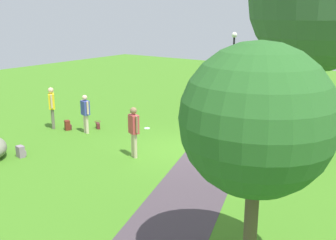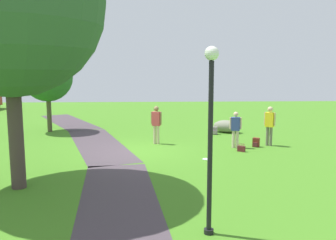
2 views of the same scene
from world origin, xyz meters
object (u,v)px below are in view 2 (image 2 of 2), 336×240
young_tree_near_path (47,77)px  handbag_on_grass (241,148)px  lamp_post (211,122)px  passerby_on_path (156,122)px  lawn_boulder (227,126)px  backpack_by_boulder (215,131)px  large_shade_tree (8,1)px  spare_backpack_on_lawn (256,143)px  woman_with_handbag (236,127)px  frisbee_on_grass (206,159)px  man_near_boulder (270,123)px

young_tree_near_path → handbag_on_grass: 11.18m
lamp_post → passerby_on_path: 9.17m
lawn_boulder → young_tree_near_path: bearing=85.4°
young_tree_near_path → backpack_by_boulder: young_tree_near_path is taller
large_shade_tree → young_tree_near_path: (9.51, 1.83, -2.18)m
spare_backpack_on_lawn → handbag_on_grass: bearing=134.8°
lamp_post → spare_backpack_on_lawn: bearing=-23.0°
young_tree_near_path → woman_with_handbag: young_tree_near_path is taller
lamp_post → frisbee_on_grass: size_ratio=15.47×
young_tree_near_path → woman_with_handbag: size_ratio=2.76×
young_tree_near_path → man_near_boulder: (-4.24, -10.93, -1.98)m
passerby_on_path → frisbee_on_grass: 3.63m
large_shade_tree → frisbee_on_grass: 8.37m
woman_with_handbag → backpack_by_boulder: woman_with_handbag is taller
lawn_boulder → frisbee_on_grass: 6.14m
handbag_on_grass → spare_backpack_on_lawn: (0.88, -0.89, 0.05)m
backpack_by_boulder → spare_backpack_on_lawn: bearing=-158.0°
lamp_post → handbag_on_grass: 8.02m
handbag_on_grass → lamp_post: bearing=160.5°
woman_with_handbag → frisbee_on_grass: size_ratio=6.46×
backpack_by_boulder → woman_with_handbag: bearing=-174.9°
woman_with_handbag → spare_backpack_on_lawn: size_ratio=3.96×
handbag_on_grass → woman_with_handbag: bearing=6.6°
backpack_by_boulder → lawn_boulder: bearing=-54.0°
man_near_boulder → backpack_by_boulder: 3.59m
young_tree_near_path → passerby_on_path: (-3.59, -5.87, -1.99)m
large_shade_tree → spare_backpack_on_lawn: (5.05, -8.44, -5.00)m
backpack_by_boulder → frisbee_on_grass: (-5.24, 1.31, -0.18)m
lamp_post → man_near_boulder: (8.37, -4.12, -1.30)m
lamp_post → woman_with_handbag: 8.51m
frisbee_on_grass → large_shade_tree: bearing=116.7°
lamp_post → handbag_on_grass: (7.27, -2.58, -2.19)m
woman_with_handbag → man_near_boulder: size_ratio=0.90×
passerby_on_path → backpack_by_boulder: 3.96m
lamp_post → handbag_on_grass: size_ratio=10.08×
woman_with_handbag → backpack_by_boulder: (3.28, 0.29, -0.72)m
backpack_by_boulder → frisbee_on_grass: backpack_by_boulder is taller
handbag_on_grass → frisbee_on_grass: (-1.22, 1.69, -0.13)m
woman_with_handbag → handbag_on_grass: woman_with_handbag is taller
large_shade_tree → passerby_on_path: (5.92, -4.04, -4.17)m
lamp_post → woman_with_handbag: bearing=-17.3°
lamp_post → backpack_by_boulder: bearing=-11.0°
lamp_post → backpack_by_boulder: size_ratio=9.50×
young_tree_near_path → frisbee_on_grass: bearing=-130.4°
large_shade_tree → lawn_boulder: bearing=-42.2°
woman_with_handbag → lawn_boulder: bearing=-6.8°
large_shade_tree → young_tree_near_path: 9.93m
young_tree_near_path → backpack_by_boulder: (-1.32, -9.01, -2.82)m
lawn_boulder → woman_with_handbag: bearing=173.2°
spare_backpack_on_lawn → large_shade_tree: bearing=120.9°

